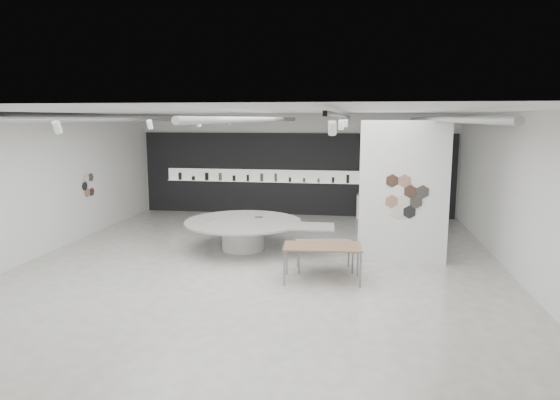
% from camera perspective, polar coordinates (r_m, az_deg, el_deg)
% --- Properties ---
extents(room, '(12.02, 14.02, 3.82)m').
position_cam_1_polar(room, '(12.11, -2.82, 1.84)').
color(room, beige).
rests_on(room, ground).
extents(back_wall_display, '(11.80, 0.27, 3.10)m').
position_cam_1_polar(back_wall_display, '(18.96, 1.50, 2.94)').
color(back_wall_display, black).
rests_on(back_wall_display, ground).
extents(partition_column, '(2.20, 0.38, 3.60)m').
position_cam_1_polar(partition_column, '(12.93, 13.92, 0.83)').
color(partition_column, white).
rests_on(partition_column, ground).
extents(display_island, '(4.30, 3.43, 0.84)m').
position_cam_1_polar(display_island, '(13.99, -3.98, -3.54)').
color(display_island, white).
rests_on(display_island, ground).
extents(sample_table_wood, '(1.80, 1.00, 0.82)m').
position_cam_1_polar(sample_table_wood, '(11.30, 4.86, -5.54)').
color(sample_table_wood, brown).
rests_on(sample_table_wood, ground).
extents(sample_table_stone, '(1.44, 0.89, 0.69)m').
position_cam_1_polar(sample_table_stone, '(12.12, 5.13, -5.13)').
color(sample_table_stone, gray).
rests_on(sample_table_stone, ground).
extents(kitchen_counter, '(1.68, 0.82, 1.27)m').
position_cam_1_polar(kitchen_counter, '(18.55, 11.27, -0.76)').
color(kitchen_counter, white).
rests_on(kitchen_counter, ground).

